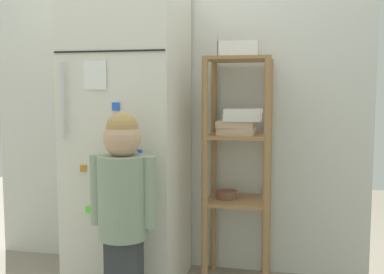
% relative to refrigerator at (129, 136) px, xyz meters
% --- Properties ---
extents(kitchen_wall_back, '(2.46, 0.03, 2.24)m').
position_rel_refrigerator_xyz_m(kitchen_wall_back, '(0.17, 0.33, 0.25)').
color(kitchen_wall_back, silver).
rests_on(kitchen_wall_back, ground).
extents(refrigerator, '(0.61, 0.63, 1.74)m').
position_rel_refrigerator_xyz_m(refrigerator, '(0.00, 0.00, 0.00)').
color(refrigerator, silver).
rests_on(refrigerator, ground).
extents(child_standing, '(0.33, 0.25, 1.03)m').
position_rel_refrigerator_xyz_m(child_standing, '(0.13, -0.46, -0.25)').
color(child_standing, '#373B40').
rests_on(child_standing, ground).
extents(pantry_shelf_unit, '(0.38, 0.35, 1.32)m').
position_rel_refrigerator_xyz_m(pantry_shelf_unit, '(0.62, 0.12, -0.05)').
color(pantry_shelf_unit, '#9E7247').
rests_on(pantry_shelf_unit, ground).
extents(fruit_bin, '(0.23, 0.19, 0.09)m').
position_rel_refrigerator_xyz_m(fruit_bin, '(0.63, 0.11, 0.49)').
color(fruit_bin, white).
rests_on(fruit_bin, pantry_shelf_unit).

